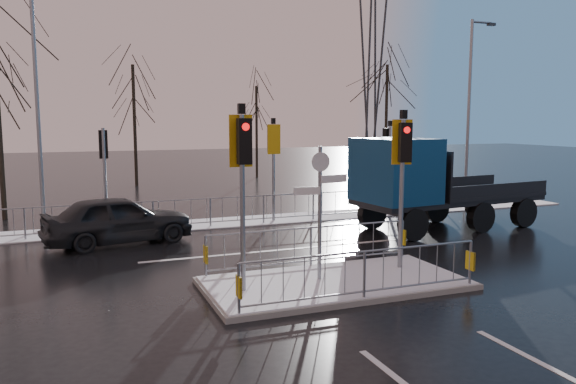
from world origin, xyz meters
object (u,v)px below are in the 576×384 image
object	(u,v)px
car_far_lane	(118,219)
street_lamp_right	(470,106)
street_lamp_left	(39,99)
traffic_island	(334,269)
flatbed_truck	(418,182)

from	to	relation	value
car_far_lane	street_lamp_right	distance (m)	15.41
street_lamp_right	street_lamp_left	size ratio (longest dim) A/B	0.98
traffic_island	street_lamp_left	distance (m)	12.17
traffic_island	car_far_lane	bearing A→B (deg)	123.56
flatbed_truck	street_lamp_right	world-z (taller)	street_lamp_right
car_far_lane	street_lamp_left	bearing A→B (deg)	23.64
car_far_lane	flatbed_truck	size ratio (longest dim) A/B	0.63
street_lamp_left	car_far_lane	bearing A→B (deg)	-54.89
traffic_island	flatbed_truck	size ratio (longest dim) A/B	0.84
traffic_island	car_far_lane	distance (m)	7.70
traffic_island	street_lamp_right	size ratio (longest dim) A/B	0.75
car_far_lane	flatbed_truck	distance (m)	9.87
street_lamp_left	traffic_island	bearing A→B (deg)	-55.93
flatbed_truck	street_lamp_left	size ratio (longest dim) A/B	0.87
traffic_island	street_lamp_left	xyz separation A→B (m)	(-6.42, 9.49, 4.10)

